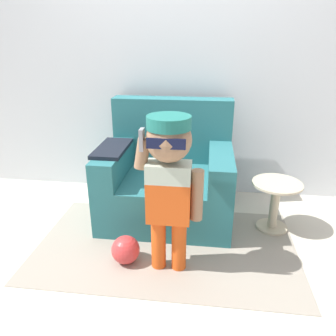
% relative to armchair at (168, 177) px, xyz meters
% --- Properties ---
extents(ground_plane, '(10.00, 10.00, 0.00)m').
position_rel_armchair_xyz_m(ground_plane, '(0.03, -0.09, -0.33)').
color(ground_plane, beige).
extents(wall_back, '(10.00, 0.05, 2.60)m').
position_rel_armchair_xyz_m(wall_back, '(0.03, 0.51, 0.97)').
color(wall_back, silver).
rests_on(wall_back, ground_plane).
extents(armchair, '(1.09, 0.90, 0.97)m').
position_rel_armchair_xyz_m(armchair, '(0.00, 0.00, 0.00)').
color(armchair, '#286B70').
rests_on(armchair, ground_plane).
extents(person_child, '(0.43, 0.32, 1.05)m').
position_rel_armchair_xyz_m(person_child, '(0.10, -0.77, 0.37)').
color(person_child, '#E05119').
rests_on(person_child, ground_plane).
extents(side_table, '(0.39, 0.39, 0.41)m').
position_rel_armchair_xyz_m(side_table, '(0.89, -0.18, -0.08)').
color(side_table, beige).
rests_on(side_table, ground_plane).
extents(rug, '(1.93, 1.13, 0.01)m').
position_rel_armchair_xyz_m(rug, '(0.05, -0.53, -0.33)').
color(rug, '#9E9384').
rests_on(rug, ground_plane).
extents(toy_ball, '(0.20, 0.20, 0.20)m').
position_rel_armchair_xyz_m(toy_ball, '(-0.20, -0.75, -0.23)').
color(toy_ball, '#D13838').
rests_on(toy_ball, ground_plane).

